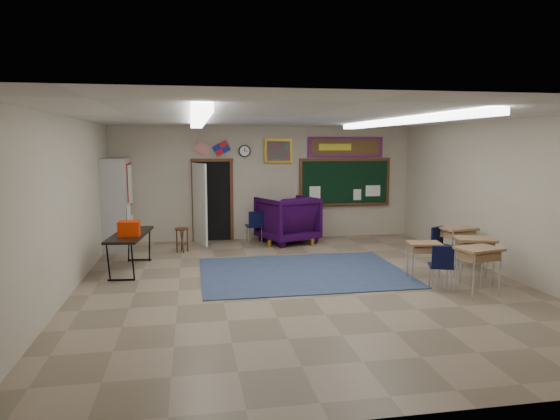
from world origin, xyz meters
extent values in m
plane|color=gray|center=(0.00, 0.00, 0.00)|extent=(9.00, 9.00, 0.00)
cube|color=#B7AD95|center=(0.00, 4.50, 1.50)|extent=(8.00, 0.04, 3.00)
cube|color=#B7AD95|center=(0.00, -4.50, 1.50)|extent=(8.00, 0.04, 3.00)
cube|color=#B7AD95|center=(-4.00, 0.00, 1.50)|extent=(0.04, 9.00, 3.00)
cube|color=#B7AD95|center=(4.00, 0.00, 1.50)|extent=(0.04, 9.00, 3.00)
cube|color=silver|center=(0.00, 0.00, 3.00)|extent=(8.00, 9.00, 0.04)
cube|color=#344363|center=(0.20, 0.80, 0.01)|extent=(4.00, 3.00, 0.02)
cube|color=black|center=(-1.40, 4.49, 1.05)|extent=(0.95, 0.04, 2.10)
cube|color=silver|center=(-1.75, 4.05, 1.03)|extent=(0.35, 0.86, 2.05)
cube|color=#572F18|center=(2.20, 4.47, 1.50)|extent=(2.55, 0.05, 1.30)
cube|color=black|center=(2.20, 4.46, 1.50)|extent=(2.40, 0.03, 1.15)
cube|color=#572F18|center=(2.20, 4.41, 0.90)|extent=(2.40, 0.12, 0.04)
cube|color=red|center=(2.20, 4.47, 2.45)|extent=(2.10, 0.04, 0.55)
cube|color=brown|center=(2.20, 4.46, 2.45)|extent=(1.90, 0.03, 0.40)
cube|color=#AA8020|center=(0.35, 4.47, 2.35)|extent=(0.75, 0.05, 0.65)
cube|color=#A51466|center=(0.35, 4.46, 2.35)|extent=(0.62, 0.03, 0.52)
cylinder|color=black|center=(-0.55, 4.47, 2.35)|extent=(0.32, 0.05, 0.32)
cylinder|color=white|center=(-0.55, 4.45, 2.35)|extent=(0.26, 0.02, 0.26)
cube|color=#A5A6A1|center=(-3.72, 3.85, 1.10)|extent=(0.55, 1.25, 2.20)
imported|color=black|center=(0.48, 3.88, 0.60)|extent=(1.69, 1.71, 1.21)
cube|color=#A3754B|center=(2.33, -0.08, 0.69)|extent=(0.66, 0.54, 0.04)
cube|color=brown|center=(2.33, -0.08, 0.59)|extent=(0.57, 0.46, 0.12)
cube|color=#A3754B|center=(3.47, 0.74, 0.80)|extent=(0.77, 0.64, 0.05)
cube|color=brown|center=(3.47, 0.74, 0.69)|extent=(0.67, 0.54, 0.14)
cube|color=#A3754B|center=(2.78, -1.15, 0.80)|extent=(0.78, 0.64, 0.05)
cube|color=brown|center=(2.78, -1.15, 0.68)|extent=(0.67, 0.55, 0.14)
cube|color=#A3754B|center=(3.18, -0.38, 0.80)|extent=(0.80, 0.68, 0.05)
cube|color=brown|center=(3.18, -0.38, 0.69)|extent=(0.69, 0.58, 0.14)
cube|color=black|center=(-3.18, 1.61, 0.73)|extent=(0.80, 1.88, 0.05)
cube|color=red|center=(-3.16, 1.36, 0.90)|extent=(0.41, 0.30, 0.28)
cylinder|color=#4E2917|center=(-2.18, 3.16, 0.55)|extent=(0.32, 0.32, 0.04)
torus|color=#4E2917|center=(-2.18, 3.16, 0.19)|extent=(0.27, 0.27, 0.02)
camera|label=1|loc=(-1.94, -8.62, 2.55)|focal=32.00mm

